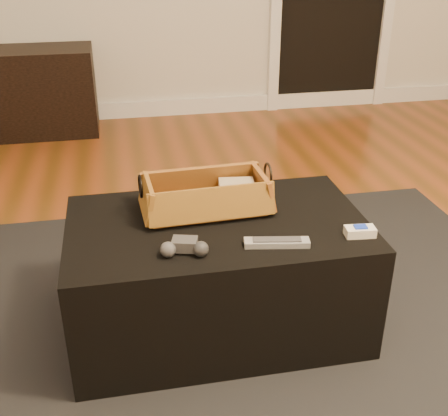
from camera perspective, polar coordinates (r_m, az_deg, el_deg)
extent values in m
cube|color=brown|center=(2.03, 2.20, -13.89)|extent=(5.00, 5.50, 0.01)
cube|color=white|center=(4.43, -5.95, 10.10)|extent=(5.00, 0.04, 0.12)
cube|color=black|center=(2.08, -0.39, -12.48)|extent=(2.60, 2.00, 0.01)
cube|color=black|center=(1.99, -0.68, -6.76)|extent=(1.00, 0.60, 0.42)
cube|color=black|center=(1.92, -2.37, 0.21)|extent=(0.24, 0.09, 0.02)
cube|color=tan|center=(1.99, 1.27, 1.82)|extent=(0.13, 0.10, 0.07)
cube|color=#A35C24|center=(1.95, -1.81, -0.04)|extent=(0.40, 0.20, 0.02)
cube|color=#965721|center=(2.01, -2.44, 2.81)|extent=(0.43, 0.06, 0.11)
cube|color=#A87525|center=(1.84, -1.19, 0.39)|extent=(0.43, 0.06, 0.11)
cube|color=#A86326|center=(1.97, 3.98, 2.26)|extent=(0.05, 0.21, 0.11)
cube|color=#926021|center=(1.90, -7.89, 1.01)|extent=(0.05, 0.21, 0.11)
torus|color=black|center=(1.96, 4.49, 3.50)|extent=(0.01, 0.08, 0.08)
torus|color=black|center=(1.88, -8.48, 2.19)|extent=(0.01, 0.08, 0.08)
cube|color=#353437|center=(1.71, -4.01, -3.69)|extent=(0.09, 0.07, 0.04)
sphere|color=#3D3C40|center=(1.69, -5.71, -4.23)|extent=(0.06, 0.06, 0.05)
sphere|color=#27282A|center=(1.68, -2.37, -4.19)|extent=(0.06, 0.06, 0.05)
cube|color=#97999E|center=(1.75, 5.39, -3.53)|extent=(0.21, 0.08, 0.02)
cube|color=#38373A|center=(1.74, 5.41, -3.20)|extent=(0.15, 0.06, 0.00)
cube|color=silver|center=(1.84, 13.64, -2.34)|extent=(0.10, 0.06, 0.03)
cube|color=#1734CA|center=(1.83, 13.70, -1.88)|extent=(0.04, 0.03, 0.01)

